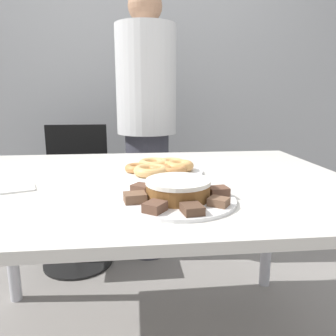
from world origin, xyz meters
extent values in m
cube|color=#A8AAAD|center=(0.00, 1.64, 1.30)|extent=(8.00, 0.05, 2.60)
cube|color=silver|center=(0.00, 0.00, 0.76)|extent=(1.50, 1.08, 0.03)
cylinder|color=silver|center=(-0.69, 0.48, 0.37)|extent=(0.06, 0.06, 0.75)
cylinder|color=silver|center=(0.69, 0.48, 0.37)|extent=(0.06, 0.06, 0.75)
cylinder|color=#383842|center=(0.04, 0.97, 0.42)|extent=(0.28, 0.28, 0.83)
cylinder|color=silver|center=(0.04, 0.97, 1.16)|extent=(0.38, 0.38, 0.66)
sphere|color=#A87A5B|center=(0.04, 0.97, 1.60)|extent=(0.21, 0.21, 0.21)
cylinder|color=black|center=(-0.42, 0.85, 0.01)|extent=(0.44, 0.44, 0.01)
cylinder|color=#262626|center=(-0.42, 0.85, 0.22)|extent=(0.06, 0.06, 0.41)
cube|color=black|center=(-0.42, 0.85, 0.44)|extent=(0.44, 0.44, 0.04)
cube|color=black|center=(-0.42, 1.05, 0.67)|extent=(0.40, 0.03, 0.42)
cylinder|color=white|center=(0.08, -0.27, 0.78)|extent=(0.33, 0.33, 0.01)
cylinder|color=white|center=(0.06, 0.08, 0.78)|extent=(0.33, 0.33, 0.01)
cylinder|color=brown|center=(0.08, -0.27, 0.81)|extent=(0.18, 0.18, 0.04)
cylinder|color=white|center=(0.08, -0.27, 0.84)|extent=(0.19, 0.19, 0.01)
cube|color=brown|center=(0.18, -0.34, 0.80)|extent=(0.07, 0.07, 0.02)
cube|color=brown|center=(0.20, -0.25, 0.80)|extent=(0.06, 0.06, 0.02)
cube|color=brown|center=(0.15, -0.17, 0.80)|extent=(0.06, 0.06, 0.03)
cube|color=brown|center=(0.06, -0.15, 0.80)|extent=(0.06, 0.06, 0.02)
cube|color=brown|center=(-0.02, -0.20, 0.80)|extent=(0.07, 0.07, 0.02)
cube|color=brown|center=(-0.04, -0.29, 0.80)|extent=(0.07, 0.06, 0.03)
cube|color=brown|center=(0.01, -0.37, 0.80)|extent=(0.07, 0.07, 0.02)
cube|color=#513828|center=(0.10, -0.39, 0.80)|extent=(0.06, 0.07, 0.02)
torus|color=#C68447|center=(0.06, 0.08, 0.80)|extent=(0.12, 0.12, 0.03)
torus|color=tan|center=(0.13, 0.08, 0.81)|extent=(0.11, 0.11, 0.04)
torus|color=#E5AD66|center=(0.10, 0.15, 0.80)|extent=(0.11, 0.11, 0.03)
torus|color=#E5AD66|center=(0.04, 0.14, 0.80)|extent=(0.12, 0.12, 0.03)
torus|color=#C68447|center=(-0.03, 0.08, 0.80)|extent=(0.10, 0.10, 0.03)
torus|color=#E5AD66|center=(0.02, 0.01, 0.80)|extent=(0.13, 0.13, 0.03)
torus|color=#C68447|center=(0.10, 0.03, 0.80)|extent=(0.11, 0.11, 0.03)
cube|color=white|center=(-0.43, -0.09, 0.78)|extent=(0.13, 0.12, 0.01)
camera|label=1|loc=(-0.04, -1.16, 1.08)|focal=35.00mm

